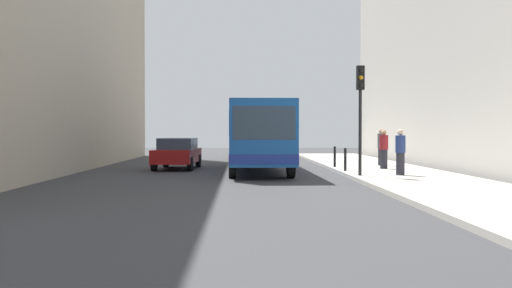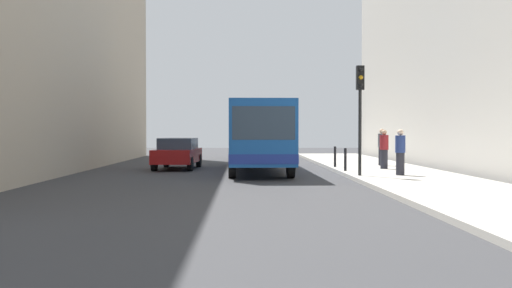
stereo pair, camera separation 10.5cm
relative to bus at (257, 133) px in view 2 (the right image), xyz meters
The scene contains 12 objects.
ground_plane 3.66m from the bus, 86.76° to the right, with size 80.00×80.00×0.00m, color #38383A.
sidewalk 6.65m from the bus, 30.01° to the right, with size 4.40×40.00×0.15m, color #ADA89E.
building_right 12.98m from the bus, ahead, with size 7.00×32.00×14.66m, color #BCB7AD.
bus is the anchor object (origin of this frame).
car_beside_bus 4.19m from the bus, 157.43° to the left, with size 2.05×4.49×1.48m.
car_behind_bus 11.23m from the bus, 90.45° to the left, with size 1.99×4.46×1.48m.
traffic_light 6.16m from the bus, 51.75° to the right, with size 0.28×0.33×4.10m.
bollard_near 4.39m from the bus, 31.31° to the right, with size 0.11×0.11×0.95m, color black.
bollard_mid 3.83m from the bus, ahead, with size 0.11×0.11×0.95m, color black.
pedestrian_near_signal 7.03m from the bus, 40.83° to the right, with size 0.38×0.38×1.73m.
pedestrian_mid_sidewalk 5.70m from the bus, ahead, with size 0.38×0.38×1.72m.
pedestrian_far_sidewalk 6.37m from the bus, 15.49° to the left, with size 0.38×0.38×1.78m.
Camera 2 is at (-0.81, -23.07, 1.80)m, focal length 40.72 mm.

